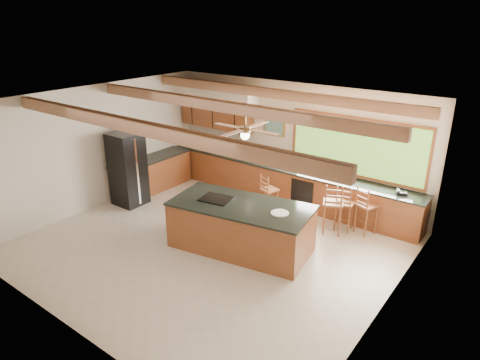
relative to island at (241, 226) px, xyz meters
The scene contains 9 objects.
ground 0.80m from the island, 153.22° to the right, with size 7.20×7.20×0.00m, color beige.
room_shell 1.90m from the island, 153.28° to the left, with size 7.27×6.54×3.02m.
counter_run 2.63m from the island, 121.69° to the left, with size 7.12×3.10×1.22m.
island is the anchor object (origin of this frame).
refrigerator 3.64m from the island, behind, with size 0.73×0.71×1.85m.
bar_stool_a 1.78m from the island, 105.08° to the left, with size 0.45×0.45×1.00m.
bar_stool_b 2.40m from the island, 55.67° to the left, with size 0.44×0.44×1.08m.
bar_stool_c 2.08m from the island, 54.37° to the left, with size 0.56×0.56×1.19m.
bar_stool_d 2.78m from the island, 49.39° to the left, with size 0.52×0.52×1.11m.
Camera 1 is at (5.20, -5.96, 4.56)m, focal length 32.00 mm.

